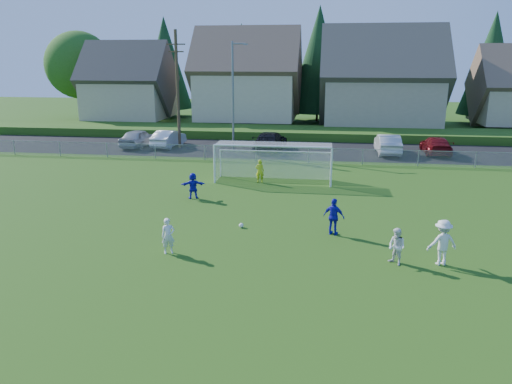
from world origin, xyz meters
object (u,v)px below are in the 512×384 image
car_d (270,141)px  soccer_goal (274,156)px  goalkeeper (260,171)px  car_g (436,146)px  player_blue_a (334,217)px  player_white_b (397,247)px  player_white_a (168,236)px  car_b (169,139)px  car_a (138,138)px  player_blue_b (193,186)px  soccer_ball (241,225)px  player_white_c (442,242)px  car_f (388,144)px

car_d → soccer_goal: bearing=101.9°
goalkeeper → car_g: size_ratio=0.30×
player_blue_a → car_g: player_blue_a is taller
player_white_b → goalkeeper: size_ratio=0.97×
player_white_a → soccer_goal: (2.90, 12.89, 0.89)m
goalkeeper → car_b: (-9.81, 11.88, 0.01)m
car_a → soccer_goal: 17.24m
player_blue_a → car_a: 26.78m
player_white_a → car_d: bearing=58.4°
car_a → car_d: 11.81m
player_blue_b → car_g: player_blue_b is taller
soccer_ball → player_white_c: (8.33, -3.16, 0.79)m
player_white_c → soccer_goal: size_ratio=0.24×
soccer_ball → soccer_goal: (0.51, 9.36, 1.52)m
player_blue_b → car_b: bearing=-84.5°
soccer_ball → car_f: size_ratio=0.04×
player_blue_b → car_d: (2.58, 15.67, 0.06)m
soccer_goal → soccer_ball: bearing=-93.1°
player_blue_a → player_blue_b: size_ratio=1.13×
goalkeeper → car_d: car_d is taller
goalkeeper → car_f: bearing=-129.8°
player_white_a → player_white_b: bearing=-27.4°
player_white_b → car_d: car_d is taller
player_blue_b → soccer_goal: size_ratio=0.20×
player_white_b → car_f: car_f is taller
player_blue_b → goalkeeper: bearing=-144.2°
soccer_ball → car_a: size_ratio=0.05×
player_blue_b → player_white_b: bearing=125.1°
player_blue_b → car_f: bearing=-145.3°
car_a → car_b: size_ratio=1.02×
player_white_b → player_blue_b: bearing=-170.0°
player_white_b → car_b: (-16.74, 24.09, 0.03)m
player_blue_b → soccer_goal: bearing=-147.1°
soccer_goal → car_b: bearing=133.2°
player_blue_a → car_g: 22.53m
car_a → car_f: 21.60m
player_blue_a → player_blue_b: bearing=-11.0°
player_white_b → soccer_goal: bearing=163.7°
soccer_ball → car_f: 21.94m
car_a → soccer_goal: soccer_goal is taller
player_blue_b → car_b: (-6.58, 16.10, 0.01)m
player_white_b → car_a: (-19.39, 23.71, 0.08)m
car_f → soccer_goal: (-8.32, -10.71, 0.81)m
player_white_a → player_blue_a: size_ratio=0.88×
soccer_ball → player_blue_a: bearing=-4.6°
soccer_ball → goalkeeper: 8.84m
car_b → car_d: size_ratio=0.83×
car_f → player_white_b: bearing=83.5°
car_g → soccer_goal: bearing=42.8°
soccer_ball → player_blue_b: bearing=127.6°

